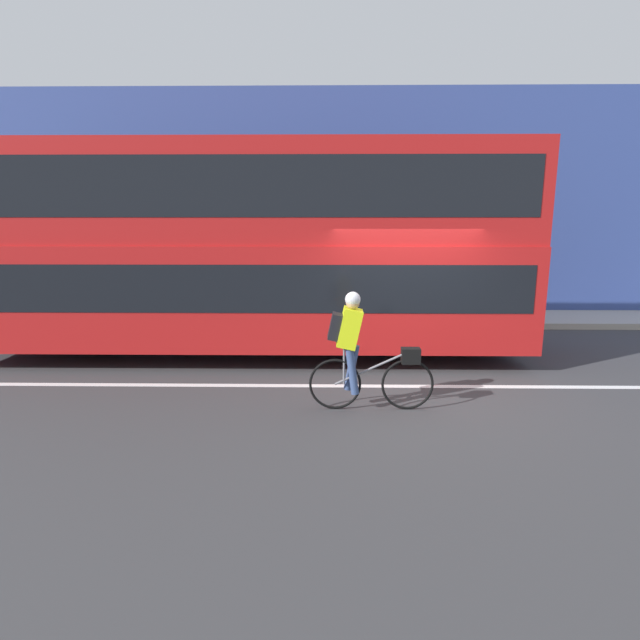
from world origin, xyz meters
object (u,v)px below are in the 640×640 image
object	(u,v)px
bus	(249,242)
street_sign_post	(253,257)
cyclist_on_bike	(359,348)
trash_bin	(501,299)

from	to	relation	value
bus	street_sign_post	distance (m)	3.21
cyclist_on_bike	trash_bin	world-z (taller)	cyclist_on_bike
bus	street_sign_post	bearing A→B (deg)	97.52
bus	street_sign_post	world-z (taller)	bus
cyclist_on_bike	bus	bearing A→B (deg)	123.65
cyclist_on_bike	trash_bin	size ratio (longest dim) A/B	1.83
cyclist_on_bike	street_sign_post	distance (m)	6.56
cyclist_on_bike	street_sign_post	size ratio (longest dim) A/B	0.63
bus	trash_bin	xyz separation A→B (m)	(6.01, 3.14, -1.59)
trash_bin	street_sign_post	world-z (taller)	street_sign_post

